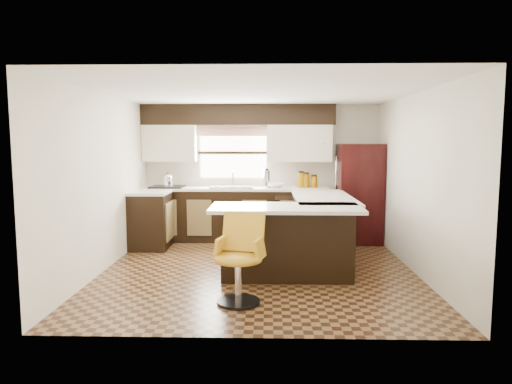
{
  "coord_description": "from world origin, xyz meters",
  "views": [
    {
      "loc": [
        0.13,
        -6.11,
        1.75
      ],
      "look_at": [
        -0.04,
        0.45,
        1.02
      ],
      "focal_mm": 32.0,
      "sensor_mm": 36.0,
      "label": 1
    }
  ],
  "objects_px": {
    "bar_chair": "(238,260)",
    "peninsula_long": "(319,229)",
    "peninsula_return": "(287,243)",
    "refrigerator": "(359,193)"
  },
  "relations": [
    {
      "from": "refrigerator",
      "to": "peninsula_return",
      "type": "bearing_deg",
      "value": -121.9
    },
    {
      "from": "peninsula_long",
      "to": "bar_chair",
      "type": "xyz_separation_m",
      "value": [
        -1.09,
        -1.94,
        0.03
      ]
    },
    {
      "from": "refrigerator",
      "to": "bar_chair",
      "type": "relative_size",
      "value": 1.77
    },
    {
      "from": "peninsula_return",
      "to": "refrigerator",
      "type": "bearing_deg",
      "value": 58.1
    },
    {
      "from": "refrigerator",
      "to": "bar_chair",
      "type": "bearing_deg",
      "value": -121.39
    },
    {
      "from": "bar_chair",
      "to": "peninsula_long",
      "type": "bearing_deg",
      "value": 74.83
    },
    {
      "from": "peninsula_long",
      "to": "refrigerator",
      "type": "bearing_deg",
      "value": 55.31
    },
    {
      "from": "peninsula_return",
      "to": "bar_chair",
      "type": "xyz_separation_m",
      "value": [
        -0.56,
        -0.97,
        0.03
      ]
    },
    {
      "from": "peninsula_long",
      "to": "peninsula_return",
      "type": "bearing_deg",
      "value": -118.3
    },
    {
      "from": "peninsula_return",
      "to": "bar_chair",
      "type": "distance_m",
      "value": 1.12
    }
  ]
}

